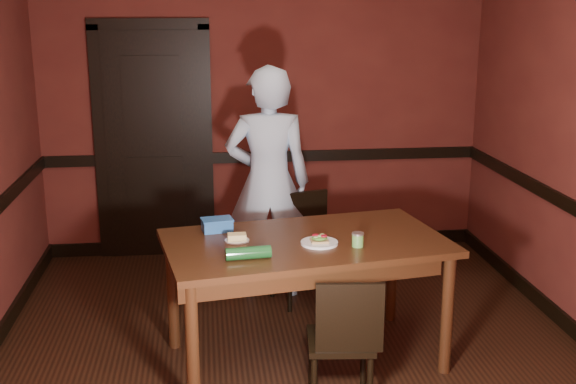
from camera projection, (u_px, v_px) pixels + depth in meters
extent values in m
cube|color=black|center=(294.00, 360.00, 4.74)|extent=(4.00, 4.50, 0.01)
cube|color=#59211B|center=(264.00, 108.00, 6.57)|extent=(4.00, 0.02, 2.70)
cube|color=#59211B|center=(385.00, 308.00, 2.24)|extent=(4.00, 0.02, 2.70)
cube|color=black|center=(264.00, 157.00, 6.66)|extent=(4.00, 0.03, 0.10)
cube|color=black|center=(265.00, 243.00, 6.88)|extent=(4.00, 0.03, 0.12)
cube|color=black|center=(154.00, 146.00, 6.50)|extent=(0.85, 0.04, 2.05)
cube|color=black|center=(100.00, 147.00, 6.46)|extent=(0.10, 0.06, 2.15)
cube|color=black|center=(207.00, 145.00, 6.57)|extent=(0.10, 0.06, 2.15)
cube|color=black|center=(148.00, 24.00, 6.24)|extent=(1.05, 0.06, 0.10)
cube|color=#331A0C|center=(305.00, 300.00, 4.66)|extent=(1.90, 1.27, 0.82)
imported|color=silver|center=(268.00, 183.00, 5.63)|extent=(0.69, 0.47, 1.83)
cylinder|color=white|center=(319.00, 243.00, 4.47)|extent=(0.23, 0.23, 0.01)
cube|color=tan|center=(319.00, 241.00, 4.47)|extent=(0.11, 0.10, 0.02)
ellipsoid|color=#48882E|center=(319.00, 238.00, 4.46)|extent=(0.10, 0.09, 0.02)
cylinder|color=#B70F25|center=(315.00, 235.00, 4.47)|extent=(0.04, 0.04, 0.01)
cylinder|color=#B70F25|center=(324.00, 236.00, 4.45)|extent=(0.04, 0.04, 0.01)
cylinder|color=#9FBF6D|center=(316.00, 237.00, 4.43)|extent=(0.03, 0.03, 0.01)
cylinder|color=#9FBF6D|center=(322.00, 235.00, 4.48)|extent=(0.03, 0.03, 0.01)
cylinder|color=#9FBF6D|center=(319.00, 236.00, 4.46)|extent=(0.03, 0.03, 0.01)
cylinder|color=#599341|center=(358.00, 241.00, 4.42)|extent=(0.07, 0.07, 0.08)
cylinder|color=#B8B7B1|center=(358.00, 234.00, 4.41)|extent=(0.08, 0.08, 0.01)
cylinder|color=white|center=(237.00, 240.00, 4.52)|extent=(0.15, 0.15, 0.01)
cube|color=#F3D181|center=(237.00, 237.00, 4.52)|extent=(0.12, 0.08, 0.04)
cube|color=#2A63B0|center=(217.00, 226.00, 4.72)|extent=(0.21, 0.16, 0.07)
cube|color=#2A63B0|center=(217.00, 219.00, 4.71)|extent=(0.22, 0.17, 0.01)
cylinder|color=#13411A|center=(248.00, 253.00, 4.20)|extent=(0.27, 0.10, 0.07)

